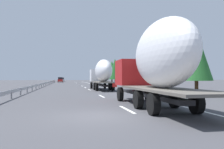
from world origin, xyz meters
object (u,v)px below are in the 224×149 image
(car_red_compact, at_px, (60,80))
(car_silver_hatch, at_px, (62,80))
(road_sign, at_px, (101,76))
(truck_trailing, at_px, (156,61))
(truck_lead, at_px, (102,73))

(car_red_compact, height_order, car_silver_hatch, car_red_compact)
(road_sign, bearing_deg, truck_trailing, 175.99)
(truck_lead, distance_m, truck_trailing, 21.04)
(truck_lead, bearing_deg, car_red_compact, 7.18)
(truck_lead, xyz_separation_m, car_silver_hatch, (70.62, 6.91, -1.52))
(car_red_compact, relative_size, car_silver_hatch, 0.95)
(truck_lead, relative_size, car_silver_hatch, 2.86)
(car_red_compact, height_order, road_sign, road_sign)
(car_red_compact, relative_size, road_sign, 1.37)
(car_red_compact, xyz_separation_m, car_silver_hatch, (12.35, -0.43, -0.05))
(car_silver_hatch, bearing_deg, road_sign, -168.07)
(car_silver_hatch, height_order, road_sign, road_sign)
(car_red_compact, bearing_deg, road_sign, -163.40)
(truck_lead, height_order, truck_trailing, truck_trailing)
(truck_lead, relative_size, truck_trailing, 0.98)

